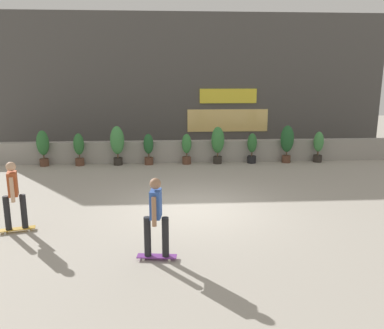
{
  "coord_description": "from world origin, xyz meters",
  "views": [
    {
      "loc": [
        -0.79,
        -10.52,
        3.66
      ],
      "look_at": [
        0.0,
        1.5,
        0.9
      ],
      "focal_mm": 37.14,
      "sensor_mm": 36.0,
      "label": 1
    }
  ],
  "objects_px": {
    "potted_plant_0": "(43,146)",
    "potted_plant_1": "(79,148)",
    "potted_plant_6": "(252,147)",
    "potted_plant_8": "(318,145)",
    "potted_plant_5": "(218,142)",
    "potted_plant_4": "(187,148)",
    "potted_plant_7": "(287,141)",
    "potted_plant_2": "(117,142)",
    "skater_mid_plaza": "(156,215)",
    "potted_plant_3": "(149,148)",
    "skater_by_wall_right": "(14,194)"
  },
  "relations": [
    {
      "from": "potted_plant_1",
      "to": "skater_by_wall_right",
      "type": "distance_m",
      "value": 6.98
    },
    {
      "from": "potted_plant_4",
      "to": "potted_plant_5",
      "type": "height_order",
      "value": "potted_plant_5"
    },
    {
      "from": "potted_plant_5",
      "to": "potted_plant_6",
      "type": "distance_m",
      "value": 1.46
    },
    {
      "from": "potted_plant_1",
      "to": "potted_plant_6",
      "type": "relative_size",
      "value": 1.05
    },
    {
      "from": "potted_plant_1",
      "to": "skater_by_wall_right",
      "type": "height_order",
      "value": "skater_by_wall_right"
    },
    {
      "from": "potted_plant_1",
      "to": "potted_plant_4",
      "type": "height_order",
      "value": "potted_plant_1"
    },
    {
      "from": "potted_plant_6",
      "to": "skater_by_wall_right",
      "type": "xyz_separation_m",
      "value": [
        -7.13,
        -6.98,
        0.26
      ]
    },
    {
      "from": "potted_plant_1",
      "to": "potted_plant_7",
      "type": "bearing_deg",
      "value": 0.0
    },
    {
      "from": "potted_plant_0",
      "to": "potted_plant_4",
      "type": "relative_size",
      "value": 1.15
    },
    {
      "from": "potted_plant_5",
      "to": "potted_plant_7",
      "type": "height_order",
      "value": "potted_plant_7"
    },
    {
      "from": "potted_plant_1",
      "to": "potted_plant_6",
      "type": "height_order",
      "value": "potted_plant_1"
    },
    {
      "from": "potted_plant_1",
      "to": "potted_plant_5",
      "type": "distance_m",
      "value": 5.66
    },
    {
      "from": "potted_plant_7",
      "to": "potted_plant_2",
      "type": "bearing_deg",
      "value": 180.0
    },
    {
      "from": "potted_plant_2",
      "to": "potted_plant_8",
      "type": "distance_m",
      "value": 8.39
    },
    {
      "from": "potted_plant_3",
      "to": "potted_plant_4",
      "type": "relative_size",
      "value": 1.01
    },
    {
      "from": "potted_plant_3",
      "to": "skater_by_wall_right",
      "type": "distance_m",
      "value": 7.54
    },
    {
      "from": "potted_plant_7",
      "to": "skater_mid_plaza",
      "type": "relative_size",
      "value": 0.93
    },
    {
      "from": "potted_plant_0",
      "to": "potted_plant_1",
      "type": "xyz_separation_m",
      "value": [
        1.42,
        0.0,
        -0.1
      ]
    },
    {
      "from": "potted_plant_4",
      "to": "skater_by_wall_right",
      "type": "bearing_deg",
      "value": -122.23
    },
    {
      "from": "potted_plant_0",
      "to": "skater_mid_plaza",
      "type": "relative_size",
      "value": 0.86
    },
    {
      "from": "potted_plant_0",
      "to": "skater_by_wall_right",
      "type": "xyz_separation_m",
      "value": [
        1.39,
        -6.98,
        0.1
      ]
    },
    {
      "from": "potted_plant_0",
      "to": "skater_mid_plaza",
      "type": "xyz_separation_m",
      "value": [
        4.73,
        -8.65,
        0.1
      ]
    },
    {
      "from": "potted_plant_4",
      "to": "skater_by_wall_right",
      "type": "distance_m",
      "value": 8.25
    },
    {
      "from": "skater_by_wall_right",
      "to": "potted_plant_4",
      "type": "bearing_deg",
      "value": 57.77
    },
    {
      "from": "potted_plant_5",
      "to": "potted_plant_8",
      "type": "xyz_separation_m",
      "value": [
        4.27,
        0.0,
        -0.18
      ]
    },
    {
      "from": "potted_plant_2",
      "to": "potted_plant_8",
      "type": "bearing_deg",
      "value": 0.0
    },
    {
      "from": "potted_plant_3",
      "to": "potted_plant_7",
      "type": "relative_size",
      "value": 0.81
    },
    {
      "from": "potted_plant_0",
      "to": "skater_mid_plaza",
      "type": "distance_m",
      "value": 9.86
    },
    {
      "from": "potted_plant_5",
      "to": "skater_mid_plaza",
      "type": "xyz_separation_m",
      "value": [
        -2.35,
        -8.65,
        0.04
      ]
    },
    {
      "from": "potted_plant_4",
      "to": "potted_plant_7",
      "type": "xyz_separation_m",
      "value": [
        4.21,
        -0.0,
        0.23
      ]
    },
    {
      "from": "potted_plant_1",
      "to": "potted_plant_8",
      "type": "height_order",
      "value": "potted_plant_1"
    },
    {
      "from": "potted_plant_1",
      "to": "potted_plant_7",
      "type": "xyz_separation_m",
      "value": [
        8.58,
        0.0,
        0.18
      ]
    },
    {
      "from": "potted_plant_8",
      "to": "skater_by_wall_right",
      "type": "xyz_separation_m",
      "value": [
        -9.96,
        -6.98,
        0.22
      ]
    },
    {
      "from": "potted_plant_0",
      "to": "potted_plant_7",
      "type": "height_order",
      "value": "potted_plant_7"
    },
    {
      "from": "potted_plant_3",
      "to": "potted_plant_4",
      "type": "bearing_deg",
      "value": 0.0
    },
    {
      "from": "potted_plant_8",
      "to": "skater_by_wall_right",
      "type": "distance_m",
      "value": 12.16
    },
    {
      "from": "potted_plant_4",
      "to": "potted_plant_5",
      "type": "relative_size",
      "value": 0.82
    },
    {
      "from": "potted_plant_6",
      "to": "potted_plant_3",
      "type": "bearing_deg",
      "value": 180.0
    },
    {
      "from": "potted_plant_6",
      "to": "skater_mid_plaza",
      "type": "height_order",
      "value": "skater_mid_plaza"
    },
    {
      "from": "potted_plant_7",
      "to": "potted_plant_8",
      "type": "xyz_separation_m",
      "value": [
        1.36,
        0.0,
        -0.2
      ]
    },
    {
      "from": "potted_plant_0",
      "to": "potted_plant_3",
      "type": "height_order",
      "value": "potted_plant_0"
    },
    {
      "from": "potted_plant_1",
      "to": "skater_by_wall_right",
      "type": "xyz_separation_m",
      "value": [
        -0.03,
        -6.98,
        0.2
      ]
    },
    {
      "from": "potted_plant_3",
      "to": "potted_plant_8",
      "type": "xyz_separation_m",
      "value": [
        7.13,
        -0.0,
        0.02
      ]
    },
    {
      "from": "potted_plant_8",
      "to": "potted_plant_2",
      "type": "bearing_deg",
      "value": 180.0
    },
    {
      "from": "potted_plant_4",
      "to": "potted_plant_8",
      "type": "relative_size",
      "value": 0.97
    },
    {
      "from": "potted_plant_1",
      "to": "skater_mid_plaza",
      "type": "height_order",
      "value": "skater_mid_plaza"
    },
    {
      "from": "potted_plant_0",
      "to": "skater_by_wall_right",
      "type": "distance_m",
      "value": 7.12
    },
    {
      "from": "potted_plant_0",
      "to": "potted_plant_1",
      "type": "relative_size",
      "value": 1.1
    },
    {
      "from": "potted_plant_2",
      "to": "potted_plant_5",
      "type": "xyz_separation_m",
      "value": [
        4.11,
        -0.0,
        -0.04
      ]
    },
    {
      "from": "potted_plant_6",
      "to": "potted_plant_8",
      "type": "bearing_deg",
      "value": 0.0
    }
  ]
}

